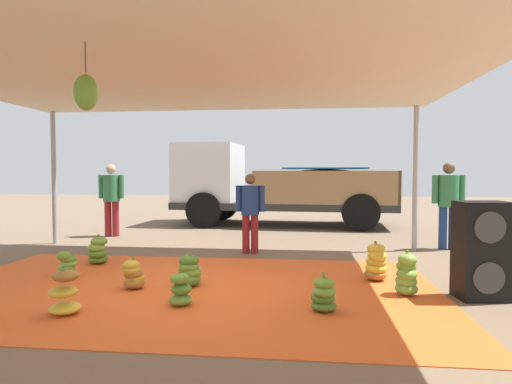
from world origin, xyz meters
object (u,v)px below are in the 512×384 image
banana_bunch_8 (181,290)px  banana_bunch_0 (189,271)px  banana_bunch_6 (64,294)px  banana_bunch_5 (324,296)px  worker_1 (448,199)px  worker_2 (111,194)px  banana_bunch_2 (67,264)px  banana_bunch_1 (407,275)px  banana_bunch_4 (133,275)px  cargo_truck_main (273,185)px  banana_bunch_7 (376,263)px  worker_0 (250,207)px  speaker_stack (482,250)px  banana_bunch_3 (98,251)px

banana_bunch_8 → banana_bunch_0: bearing=98.3°
banana_bunch_6 → banana_bunch_8: (1.18, 0.45, -0.05)m
banana_bunch_0 → banana_bunch_5: size_ratio=1.06×
worker_1 → worker_2: (-7.55, 0.98, -0.01)m
banana_bunch_2 → banana_bunch_8: (2.08, -1.19, -0.01)m
banana_bunch_1 → worker_2: bearing=142.9°
banana_bunch_4 → banana_bunch_8: bearing=-37.4°
banana_bunch_8 → cargo_truck_main: cargo_truck_main is taller
banana_bunch_2 → banana_bunch_7: 4.56m
banana_bunch_6 → worker_0: bearing=67.4°
banana_bunch_0 → banana_bunch_4: size_ratio=1.08×
speaker_stack → banana_bunch_6: bearing=-166.7°
banana_bunch_0 → worker_1: 5.66m
cargo_truck_main → worker_2: size_ratio=3.68×
banana_bunch_4 → banana_bunch_6: banana_bunch_6 is taller
banana_bunch_1 → worker_0: (-2.32, 2.64, 0.63)m
banana_bunch_1 → banana_bunch_2: banana_bunch_1 is taller
banana_bunch_1 → worker_0: worker_0 is taller
banana_bunch_3 → worker_0: bearing=27.6°
cargo_truck_main → worker_2: bearing=-143.6°
banana_bunch_3 → banana_bunch_5: 4.27m
banana_bunch_0 → worker_2: bearing=125.4°
banana_bunch_0 → banana_bunch_7: bearing=12.7°
banana_bunch_0 → banana_bunch_3: banana_bunch_3 is taller
worker_0 → worker_1: size_ratio=0.87×
banana_bunch_8 → worker_2: 6.19m
banana_bunch_1 → banana_bunch_7: size_ratio=1.01×
banana_bunch_3 → banana_bunch_7: size_ratio=0.90×
banana_bunch_6 → cargo_truck_main: bearing=78.5°
worker_2 → worker_1: bearing=-7.4°
banana_bunch_7 → banana_bunch_3: bearing=172.2°
banana_bunch_7 → banana_bunch_8: banana_bunch_7 is taller
worker_2 → speaker_stack: 8.22m
banana_bunch_4 → worker_2: (-2.38, 4.58, 0.83)m
banana_bunch_6 → banana_bunch_5: bearing=7.9°
banana_bunch_0 → cargo_truck_main: size_ratio=0.07×
banana_bunch_7 → banana_bunch_8: bearing=-149.5°
banana_bunch_0 → worker_0: 2.64m
banana_bunch_1 → banana_bunch_8: bearing=-165.3°
banana_bunch_7 → worker_1: worker_1 is taller
banana_bunch_0 → speaker_stack: size_ratio=0.39×
banana_bunch_5 → cargo_truck_main: size_ratio=0.07×
banana_bunch_7 → cargo_truck_main: size_ratio=0.09×
cargo_truck_main → speaker_stack: bearing=-67.1°
banana_bunch_3 → worker_0: 2.84m
worker_1 → speaker_stack: bearing=-101.4°
banana_bunch_5 → banana_bunch_2: bearing=161.6°
worker_2 → banana_bunch_1: bearing=-37.1°
banana_bunch_1 → banana_bunch_7: bearing=109.3°
banana_bunch_5 → banana_bunch_6: (-2.84, -0.40, 0.04)m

